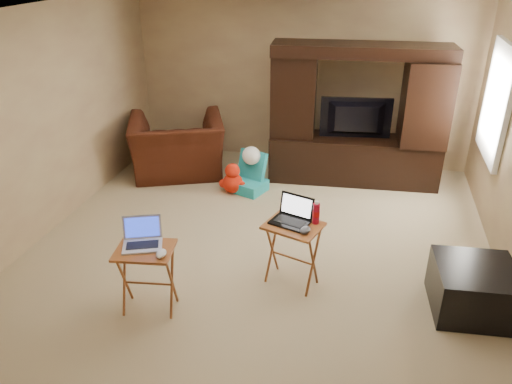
% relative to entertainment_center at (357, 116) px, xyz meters
% --- Properties ---
extents(floor, '(5.50, 5.50, 0.00)m').
position_rel_entertainment_center_xyz_m(floor, '(-0.87, -2.09, -0.96)').
color(floor, '#CFB68F').
rests_on(floor, ground).
extents(ceiling, '(5.50, 5.50, 0.00)m').
position_rel_entertainment_center_xyz_m(ceiling, '(-0.87, -2.09, 1.54)').
color(ceiling, silver).
rests_on(ceiling, ground).
extents(wall_back, '(5.00, 0.00, 5.00)m').
position_rel_entertainment_center_xyz_m(wall_back, '(-0.87, 0.66, 0.29)').
color(wall_back, tan).
rests_on(wall_back, ground).
extents(wall_front, '(5.00, 0.00, 5.00)m').
position_rel_entertainment_center_xyz_m(wall_front, '(-0.87, -4.84, 0.29)').
color(wall_front, tan).
rests_on(wall_front, ground).
extents(wall_left, '(0.00, 5.50, 5.50)m').
position_rel_entertainment_center_xyz_m(wall_left, '(-3.37, -2.09, 0.29)').
color(wall_left, tan).
rests_on(wall_left, ground).
extents(window_pane, '(0.00, 1.20, 1.20)m').
position_rel_entertainment_center_xyz_m(window_pane, '(1.61, -0.54, 0.44)').
color(window_pane, white).
rests_on(window_pane, ground).
extents(window_frame, '(0.06, 1.14, 1.34)m').
position_rel_entertainment_center_xyz_m(window_frame, '(1.59, -0.54, 0.44)').
color(window_frame, white).
rests_on(window_frame, ground).
extents(entertainment_center, '(2.37, 0.77, 1.91)m').
position_rel_entertainment_center_xyz_m(entertainment_center, '(0.00, 0.00, 0.00)').
color(entertainment_center, black).
rests_on(entertainment_center, floor).
extents(television, '(0.98, 0.25, 0.56)m').
position_rel_entertainment_center_xyz_m(television, '(0.00, -0.04, -0.04)').
color(television, black).
rests_on(television, entertainment_center).
extents(recliner, '(1.63, 1.54, 0.84)m').
position_rel_entertainment_center_xyz_m(recliner, '(-2.49, -0.35, -0.53)').
color(recliner, '#481B0F').
rests_on(recliner, floor).
extents(child_rocker, '(0.54, 0.57, 0.54)m').
position_rel_entertainment_center_xyz_m(child_rocker, '(-1.34, -0.70, -0.69)').
color(child_rocker, teal).
rests_on(child_rocker, floor).
extents(plush_toy, '(0.38, 0.32, 0.42)m').
position_rel_entertainment_center_xyz_m(plush_toy, '(-1.55, -0.79, -0.74)').
color(plush_toy, red).
rests_on(plush_toy, floor).
extents(push_toy, '(0.64, 0.47, 0.47)m').
position_rel_entertainment_center_xyz_m(push_toy, '(0.41, 0.06, -0.72)').
color(push_toy, blue).
rests_on(push_toy, floor).
extents(ottoman, '(0.76, 0.76, 0.45)m').
position_rel_entertainment_center_xyz_m(ottoman, '(1.25, -2.64, -0.73)').
color(ottoman, black).
rests_on(ottoman, floor).
extents(tray_table_left, '(0.55, 0.46, 0.65)m').
position_rel_entertainment_center_xyz_m(tray_table_left, '(-1.63, -3.31, -0.63)').
color(tray_table_left, '#9B4C25').
rests_on(tray_table_left, floor).
extents(tray_table_right, '(0.61, 0.55, 0.66)m').
position_rel_entertainment_center_xyz_m(tray_table_right, '(-0.43, -2.62, -0.62)').
color(tray_table_right, '#974F24').
rests_on(tray_table_right, floor).
extents(laptop_left, '(0.42, 0.38, 0.24)m').
position_rel_entertainment_center_xyz_m(laptop_left, '(-1.66, -3.28, -0.19)').
color(laptop_left, '#B2B1B6').
rests_on(laptop_left, tray_table_left).
extents(laptop_right, '(0.42, 0.38, 0.24)m').
position_rel_entertainment_center_xyz_m(laptop_right, '(-0.47, -2.60, -0.17)').
color(laptop_right, black).
rests_on(laptop_right, tray_table_right).
extents(mouse_left, '(0.09, 0.14, 0.05)m').
position_rel_entertainment_center_xyz_m(mouse_left, '(-1.44, -3.38, -0.28)').
color(mouse_left, silver).
rests_on(mouse_left, tray_table_left).
extents(mouse_right, '(0.12, 0.15, 0.06)m').
position_rel_entertainment_center_xyz_m(mouse_right, '(-0.30, -2.74, -0.26)').
color(mouse_right, '#414045').
rests_on(mouse_right, tray_table_right).
extents(water_bottle, '(0.07, 0.07, 0.20)m').
position_rel_entertainment_center_xyz_m(water_bottle, '(-0.23, -2.54, -0.19)').
color(water_bottle, '#B50B23').
rests_on(water_bottle, tray_table_right).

